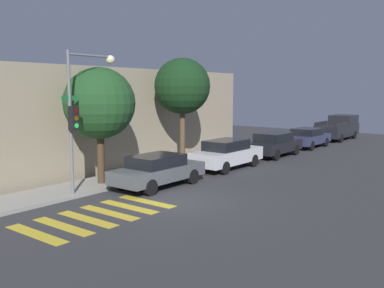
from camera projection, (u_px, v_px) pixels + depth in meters
The scene contains 12 objects.
ground_plane at pixel (176, 201), 15.84m from camera, with size 60.00×60.00×0.00m, color #333335.
sidewalk at pixel (99, 184), 18.45m from camera, with size 26.00×2.20×0.14m, color gray.
building_row at pixel (38, 121), 20.88m from camera, with size 26.00×6.00×5.18m, color gray.
crosswalk at pixel (98, 216), 13.99m from camera, with size 4.99×2.60×0.00m.
traffic_light_pole at pixel (82, 104), 16.25m from camera, with size 2.57×0.56×5.56m.
sedan_near_corner at pixel (158, 170), 18.07m from camera, with size 4.32×1.81×1.38m.
sedan_middle at pixel (227, 154), 22.23m from camera, with size 4.52×1.75×1.52m.
sedan_far_end at pixel (274, 144), 26.34m from camera, with size 4.33×1.88×1.47m.
sedan_tail_of_row at pixel (307, 137), 30.39m from camera, with size 4.25×1.89×1.39m.
pickup_truck at pixel (338, 128), 35.32m from camera, with size 5.32×1.99×1.96m.
tree_near_corner at pixel (99, 104), 17.85m from camera, with size 3.00×3.00×5.04m.
tree_midblock at pixel (182, 87), 22.05m from camera, with size 2.90×2.90×5.73m.
Camera 1 is at (-11.81, -9.97, 4.11)m, focal length 40.00 mm.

